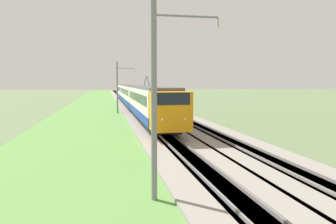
{
  "coord_description": "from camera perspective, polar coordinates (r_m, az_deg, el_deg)",
  "views": [
    {
      "loc": [
        -2.92,
        4.63,
        4.5
      ],
      "look_at": [
        20.99,
        0.0,
        2.27
      ],
      "focal_mm": 35.0,
      "sensor_mm": 36.0,
      "label": 1
    }
  ],
  "objects": [
    {
      "name": "ballast_main",
      "position": [
        53.3,
        -5.94,
        0.52
      ],
      "size": [
        240.0,
        4.4,
        0.3
      ],
      "color": "gray",
      "rests_on": "ground"
    },
    {
      "name": "ballast_adjacent",
      "position": [
        53.83,
        -1.53,
        0.6
      ],
      "size": [
        240.0,
        4.4,
        0.3
      ],
      "color": "gray",
      "rests_on": "ground"
    },
    {
      "name": "track_main",
      "position": [
        53.3,
        -5.94,
        0.53
      ],
      "size": [
        240.0,
        1.57,
        0.45
      ],
      "color": "#4C4238",
      "rests_on": "ground"
    },
    {
      "name": "track_adjacent",
      "position": [
        53.83,
        -1.53,
        0.61
      ],
      "size": [
        240.0,
        1.57,
        0.45
      ],
      "color": "#4C4238",
      "rests_on": "ground"
    },
    {
      "name": "grass_verge",
      "position": [
        53.12,
        -11.84,
        0.33
      ],
      "size": [
        240.0,
        12.31,
        0.12
      ],
      "color": "#5B8E42",
      "rests_on": "ground"
    },
    {
      "name": "passenger_train",
      "position": [
        54.77,
        -6.11,
        3.03
      ],
      "size": [
        64.77,
        2.95,
        5.16
      ],
      "rotation": [
        0.0,
        0.0,
        3.14
      ],
      "color": "orange",
      "rests_on": "ground"
    },
    {
      "name": "catenary_mast_near",
      "position": [
        11.91,
        -2.16,
        2.96
      ],
      "size": [
        0.22,
        2.56,
        7.78
      ],
      "color": "slate",
      "rests_on": "ground"
    },
    {
      "name": "catenary_mast_mid",
      "position": [
        46.55,
        -8.74,
        4.32
      ],
      "size": [
        0.22,
        2.56,
        7.35
      ],
      "color": "slate",
      "rests_on": "ground"
    }
  ]
}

